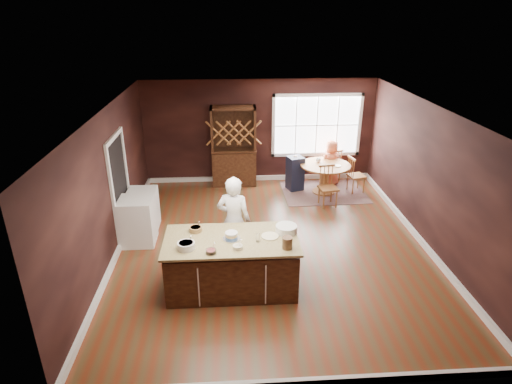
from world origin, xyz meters
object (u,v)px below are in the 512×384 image
chair_south (328,186)px  high_chair (295,173)px  hutch (234,147)px  chair_east (357,174)px  dryer (144,209)px  dining_table (325,173)px  chair_north (333,165)px  baker (234,221)px  layer_cake (231,236)px  toddler (294,158)px  seated_woman (331,163)px  washer (138,221)px  kitchen_island (232,265)px

chair_south → high_chair: chair_south is taller
chair_south → hutch: 2.69m
chair_east → high_chair: (-1.52, 0.25, -0.01)m
hutch → dryer: size_ratio=2.43×
dining_table → chair_south: chair_south is taller
chair_north → high_chair: (-1.09, -0.52, -0.00)m
baker → hutch: size_ratio=0.81×
dining_table → dryer: dryer is taller
chair_east → chair_south: 1.19m
layer_cake → dryer: (-1.84, 2.26, -0.55)m
layer_cake → toddler: bearing=68.8°
baker → chair_south: baker is taller
seated_woman → high_chair: seated_woman is taller
layer_cake → chair_north: (2.76, 4.63, -0.52)m
chair_east → dryer: chair_east is taller
layer_cake → high_chair: (1.66, 4.10, -0.52)m
layer_cake → chair_east: layer_cake is taller
layer_cake → toddler: layer_cake is taller
layer_cake → seated_woman: seated_woman is taller
dining_table → chair_east: size_ratio=1.32×
high_chair → hutch: hutch is taller
chair_south → dryer: chair_south is taller
washer → toddler: bearing=36.7°
toddler → washer: (-3.47, -2.59, -0.34)m
chair_east → washer: (-5.03, -2.24, -0.00)m
dining_table → layer_cake: 4.55m
chair_east → hutch: 3.20m
kitchen_island → seated_woman: size_ratio=1.79×
dining_table → washer: 4.77m
baker → seated_woman: bearing=-110.1°
kitchen_island → seated_woman: bearing=58.8°
seated_woman → toddler: seated_woman is taller
chair_south → hutch: bearing=136.4°
baker → washer: 2.10m
chair_south → chair_north: 1.63m
kitchen_island → hutch: (0.12, 4.56, 0.60)m
chair_east → hutch: bearing=65.6°
baker → toddler: baker is taller
baker → high_chair: size_ratio=1.83×
baker → layer_cake: baker is taller
layer_cake → dryer: 2.96m
seated_woman → dryer: bearing=8.3°
dryer → hutch: bearing=49.6°
dining_table → washer: bearing=-152.1°
layer_cake → hutch: (0.12, 4.56, 0.06)m
baker → hutch: hutch is taller
kitchen_island → dryer: (-1.83, 2.26, -0.01)m
chair_south → high_chair: (-0.63, 1.04, -0.03)m
layer_cake → high_chair: bearing=67.9°
chair_east → toddler: (-1.56, 0.35, 0.34)m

